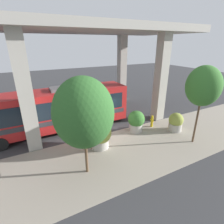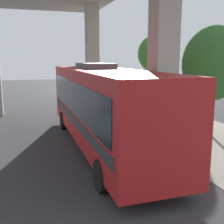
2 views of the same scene
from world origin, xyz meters
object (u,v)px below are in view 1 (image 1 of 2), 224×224
Objects in this scene: bus at (56,108)px; planter_back at (136,121)px; street_tree_near at (203,86)px; street_tree_far at (84,113)px; planter_middle at (176,122)px; fire_hydrant at (152,121)px; planter_front at (100,135)px.

bus is 6.66m from planter_back.
bus is 11.09m from street_tree_near.
planter_back is 6.68m from street_tree_far.
bus is 6.51× the size of planter_back.
bus is 2.09× the size of street_tree_near.
street_tree_far reaches higher than planter_middle.
planter_middle is (-1.48, -1.29, 0.23)m from fire_hydrant.
planter_middle is at bearing -115.20° from planter_back.
street_tree_near is at bearing -162.39° from fire_hydrant.
planter_front is at bearing 85.25° from planter_middle.
planter_front is (-0.92, 5.44, 0.48)m from fire_hydrant.
planter_middle is (-4.59, -8.82, -1.23)m from bus.
bus is 8.27m from fire_hydrant.
street_tree_far reaches higher than planter_back.
planter_front is at bearing 68.71° from street_tree_near.
planter_middle is at bearing -139.01° from fire_hydrant.
fire_hydrant is at bearing -112.41° from bus.
street_tree_far is (-1.97, 1.70, 2.67)m from planter_front.
planter_back is (-0.05, 1.76, 0.39)m from fire_hydrant.
street_tree_near is 8.28m from street_tree_far.
planter_front is 3.78m from planter_back.
planter_front is at bearing -40.86° from street_tree_far.
planter_middle is at bearing -80.49° from street_tree_far.
planter_middle reaches higher than fire_hydrant.
street_tree_far is at bearing 85.99° from street_tree_near.
street_tree_far reaches higher than bus.
bus reaches higher than fire_hydrant.
fire_hydrant is at bearing 17.61° from street_tree_near.
planter_middle is 0.29× the size of street_tree_far.
street_tree_far is (-1.41, 8.43, 2.91)m from planter_middle.
bus is 10.01m from planter_middle.
fire_hydrant is 0.19× the size of street_tree_near.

